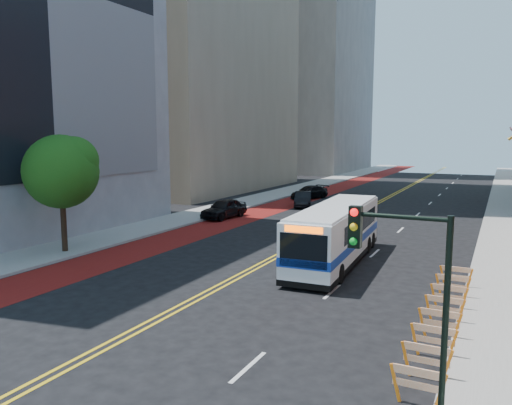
{
  "coord_description": "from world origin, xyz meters",
  "views": [
    {
      "loc": [
        11.21,
        -14.39,
        6.8
      ],
      "look_at": [
        0.08,
        8.0,
        3.42
      ],
      "focal_mm": 35.0,
      "sensor_mm": 36.0,
      "label": 1
    }
  ],
  "objects": [
    {
      "name": "sidewalk_left",
      "position": [
        -12.0,
        30.0,
        0.07
      ],
      "size": [
        4.0,
        140.0,
        0.15
      ],
      "primitive_type": "cube",
      "color": "gray",
      "rests_on": "ground"
    },
    {
      "name": "car_a",
      "position": [
        -9.3,
        20.92,
        0.8
      ],
      "size": [
        2.35,
        4.85,
        1.6
      ],
      "primitive_type": "imported",
      "rotation": [
        0.0,
        0.0,
        -0.1
      ],
      "color": "black",
      "rests_on": "ground"
    },
    {
      "name": "car_c",
      "position": [
        -7.38,
        35.95,
        0.7
      ],
      "size": [
        3.47,
        5.17,
        1.39
      ],
      "primitive_type": "imported",
      "rotation": [
        0.0,
        0.0,
        -0.35
      ],
      "color": "black",
      "rests_on": "ground"
    },
    {
      "name": "traffic_signal",
      "position": [
        9.41,
        -3.51,
        3.72
      ],
      "size": [
        2.21,
        0.34,
        5.07
      ],
      "color": "black",
      "rests_on": "sidewalk_right"
    },
    {
      "name": "bus_lane_paint",
      "position": [
        -8.1,
        30.0,
        0.0
      ],
      "size": [
        3.6,
        140.0,
        0.01
      ],
      "primitive_type": "cube",
      "color": "#610D0D",
      "rests_on": "ground"
    },
    {
      "name": "car_b",
      "position": [
        -5.84,
        30.05,
        0.72
      ],
      "size": [
        2.85,
        4.63,
        1.44
      ],
      "primitive_type": "imported",
      "rotation": [
        0.0,
        0.0,
        0.33
      ],
      "color": "black",
      "rests_on": "ground"
    },
    {
      "name": "construction_barriers",
      "position": [
        9.6,
        3.42,
        0.68
      ],
      "size": [
        1.42,
        10.91,
        1.0
      ],
      "color": "orange",
      "rests_on": "ground"
    },
    {
      "name": "ground",
      "position": [
        0.0,
        0.0,
        0.0
      ],
      "size": [
        160.0,
        160.0,
        0.0
      ],
      "primitive_type": "plane",
      "color": "black",
      "rests_on": "ground"
    },
    {
      "name": "transit_bus",
      "position": [
        3.4,
        10.97,
        1.62
      ],
      "size": [
        3.09,
        11.38,
        3.09
      ],
      "rotation": [
        0.0,
        0.0,
        0.06
      ],
      "color": "white",
      "rests_on": "ground"
    },
    {
      "name": "street_tree",
      "position": [
        -11.24,
        6.04,
        4.91
      ],
      "size": [
        4.2,
        4.2,
        6.7
      ],
      "color": "black",
      "rests_on": "sidewalk_left"
    },
    {
      "name": "sidewalk_right",
      "position": [
        12.0,
        30.0,
        0.07
      ],
      "size": [
        4.0,
        140.0,
        0.15
      ],
      "primitive_type": "cube",
      "color": "gray",
      "rests_on": "ground"
    },
    {
      "name": "lane_dashes",
      "position": [
        4.8,
        38.0,
        0.01
      ],
      "size": [
        0.14,
        98.2,
        0.01
      ],
      "color": "silver",
      "rests_on": "ground"
    },
    {
      "name": "center_line_inner",
      "position": [
        -0.18,
        30.0,
        0.0
      ],
      "size": [
        0.14,
        140.0,
        0.01
      ],
      "primitive_type": "cube",
      "color": "gold",
      "rests_on": "ground"
    },
    {
      "name": "center_line_outer",
      "position": [
        0.18,
        30.0,
        0.0
      ],
      "size": [
        0.14,
        140.0,
        0.01
      ],
      "primitive_type": "cube",
      "color": "gold",
      "rests_on": "ground"
    }
  ]
}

